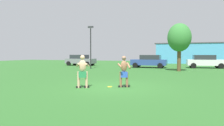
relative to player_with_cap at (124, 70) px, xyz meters
name	(u,v)px	position (x,y,z in m)	size (l,w,h in m)	color
ground_plane	(115,87)	(-0.45, -0.06, -0.87)	(80.00, 80.00, 0.00)	#2D6628
player_with_cap	(124,70)	(0.00, 0.00, 0.00)	(0.78, 0.70, 1.62)	black
player_in_green	(83,71)	(-1.91, -0.87, -0.01)	(0.79, 0.75, 1.65)	black
frisbee	(110,87)	(-0.71, -0.15, -0.86)	(0.25, 0.25, 0.03)	yellow
car_gray_near_post	(80,60)	(-11.69, 17.24, -0.05)	(4.32, 2.05, 1.58)	slate
car_blue_mid_lot	(149,61)	(-1.29, 15.71, -0.05)	(4.34, 2.10, 1.58)	#2D478C
car_white_far_end	(205,61)	(5.20, 17.31, -0.05)	(4.46, 2.38, 1.58)	white
lamp_post	(91,42)	(-7.34, 11.60, 2.18)	(0.60, 0.24, 4.88)	black
outbuilding_behind_lot	(193,53)	(4.28, 30.21, 0.97)	(13.35, 4.40, 3.67)	#4C9ED1
tree_left_field	(179,38)	(2.35, 11.39, 2.40)	(2.29, 2.29, 4.71)	brown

